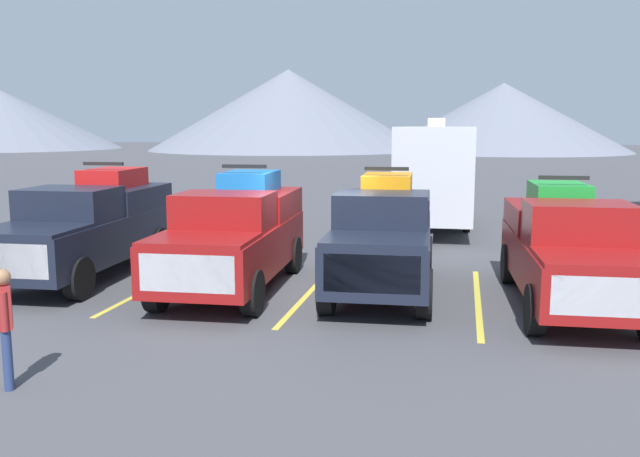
# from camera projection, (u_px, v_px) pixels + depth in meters

# --- Properties ---
(ground_plane) EXTENTS (240.00, 240.00, 0.00)m
(ground_plane) POSITION_uv_depth(u_px,v_px,m) (311.00, 291.00, 14.23)
(ground_plane) COLOR #47474C
(pickup_truck_a) EXTENTS (2.38, 5.95, 2.59)m
(pickup_truck_a) POSITION_uv_depth(u_px,v_px,m) (89.00, 225.00, 15.63)
(pickup_truck_a) COLOR black
(pickup_truck_a) RESTS_ON ground
(pickup_truck_b) EXTENTS (2.36, 5.59, 2.61)m
(pickup_truck_b) POSITION_uv_depth(u_px,v_px,m) (235.00, 233.00, 14.38)
(pickup_truck_b) COLOR maroon
(pickup_truck_b) RESTS_ON ground
(pickup_truck_c) EXTENTS (2.28, 5.46, 2.57)m
(pickup_truck_c) POSITION_uv_depth(u_px,v_px,m) (383.00, 235.00, 14.12)
(pickup_truck_c) COLOR black
(pickup_truck_c) RESTS_ON ground
(pickup_truck_d) EXTENTS (2.32, 5.74, 2.46)m
(pickup_truck_d) POSITION_uv_depth(u_px,v_px,m) (569.00, 247.00, 13.02)
(pickup_truck_d) COLOR maroon
(pickup_truck_d) RESTS_ON ground
(lot_stripe_a) EXTENTS (0.12, 5.50, 0.01)m
(lot_stripe_a) POSITION_uv_depth(u_px,v_px,m) (21.00, 276.00, 15.58)
(lot_stripe_a) COLOR gold
(lot_stripe_a) RESTS_ON ground
(lot_stripe_b) EXTENTS (0.12, 5.50, 0.01)m
(lot_stripe_b) POSITION_uv_depth(u_px,v_px,m) (159.00, 284.00, 14.87)
(lot_stripe_b) COLOR gold
(lot_stripe_b) RESTS_ON ground
(lot_stripe_c) EXTENTS (0.12, 5.50, 0.01)m
(lot_stripe_c) POSITION_uv_depth(u_px,v_px,m) (310.00, 292.00, 14.16)
(lot_stripe_c) COLOR gold
(lot_stripe_c) RESTS_ON ground
(lot_stripe_d) EXTENTS (0.12, 5.50, 0.01)m
(lot_stripe_d) POSITION_uv_depth(u_px,v_px,m) (478.00, 300.00, 13.46)
(lot_stripe_d) COLOR gold
(lot_stripe_d) RESTS_ON ground
(camper_trailer_a) EXTENTS (2.57, 8.95, 3.73)m
(camper_trailer_a) POSITION_uv_depth(u_px,v_px,m) (435.00, 170.00, 22.96)
(camper_trailer_a) COLOR silver
(camper_trailer_a) RESTS_ON ground
(person_c) EXTENTS (0.29, 0.31, 1.62)m
(person_c) POSITION_uv_depth(u_px,v_px,m) (5.00, 320.00, 8.82)
(person_c) COLOR navy
(person_c) RESTS_ON ground
(mountain_ridge) EXTENTS (149.26, 42.70, 15.04)m
(mountain_ridge) POSITION_uv_depth(u_px,v_px,m) (433.00, 107.00, 91.44)
(mountain_ridge) COLOR slate
(mountain_ridge) RESTS_ON ground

